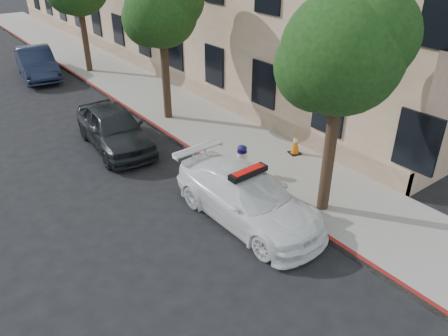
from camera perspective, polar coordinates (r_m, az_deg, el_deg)
name	(u,v)px	position (r m, az deg, el deg)	size (l,w,h in m)	color
ground	(190,215)	(11.69, -4.41, -6.14)	(120.00, 120.00, 0.00)	black
sidewalk	(138,89)	(21.17, -11.22, 10.11)	(3.20, 50.00, 0.15)	gray
curb_strip	(107,95)	(20.59, -15.07, 9.13)	(0.12, 50.00, 0.15)	maroon
tree_near	(344,52)	(10.35, 15.37, 14.36)	(2.92, 2.82, 5.62)	black
tree_mid	(162,10)	(16.43, -8.06, 19.75)	(2.77, 2.64, 5.43)	black
police_car	(247,197)	(11.18, 3.09, -3.82)	(2.01, 4.62, 1.47)	white
parked_car_mid	(114,128)	(15.37, -14.16, 5.11)	(1.71, 4.24, 1.45)	black
parked_car_far	(36,63)	(24.43, -23.29, 12.49)	(1.56, 4.48, 1.47)	#151C35
fire_hydrant	(242,160)	(13.07, 2.35, 1.08)	(0.39, 0.36, 0.93)	white
traffic_cone	(295,144)	(14.48, 9.31, 3.11)	(0.43, 0.43, 0.69)	black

